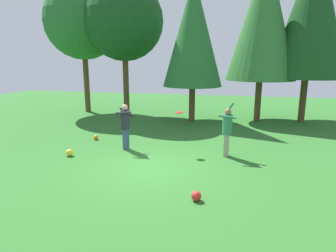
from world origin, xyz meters
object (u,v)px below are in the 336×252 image
Objects in this scene: ball_orange at (96,137)px; ball_yellow at (69,153)px; person_catcher at (125,123)px; tree_left at (124,21)px; ball_red at (196,196)px; tree_right at (264,17)px; tree_far_right at (312,10)px; person_thrower at (227,128)px; tree_far_left at (83,21)px; frisbee at (179,112)px; tree_center at (193,32)px.

ball_yellow is (0.06, -2.22, 0.03)m from ball_orange.
tree_left is at bearing 107.52° from person_catcher.
tree_right is at bearing 78.36° from ball_red.
tree_left is (-5.68, 10.44, 5.44)m from ball_red.
tree_far_right reaches higher than person_catcher.
ball_orange is 10.67m from tree_right.
tree_far_right is at bearing 4.60° from tree_right.
tree_right reaches higher than ball_red.
tree_left is at bearing -44.13° from person_thrower.
ball_orange is at bearing 147.97° from person_catcher.
tree_left is at bearing 118.57° from ball_red.
person_catcher is at bearing 3.09° from person_thrower.
person_thrower is 1.10× the size of person_catcher.
person_catcher is 0.20× the size of tree_right.
ball_red is 12.89m from tree_far_right.
ball_orange is at bearing -60.00° from tree_far_left.
frisbee is at bearing -13.22° from ball_orange.
tree_right is (7.03, 8.01, 5.46)m from ball_yellow.
tree_left is at bearing 95.66° from ball_yellow.
tree_far_left reaches higher than tree_left.
ball_orange is 0.02× the size of tree_far_right.
ball_yellow is at bearing 153.85° from ball_red.
tree_center reaches higher than frisbee.
tree_far_left is (-8.61, 10.96, 5.59)m from ball_red.
tree_far_left is at bearing 120.00° from ball_orange.
person_catcher is 8.47× the size of ball_orange.
person_catcher is 6.80× the size of ball_yellow.
tree_left is (-10.22, -0.17, -0.32)m from tree_far_right.
ball_yellow is 0.03× the size of tree_left.
tree_far_left reaches higher than frisbee.
frisbee reaches higher than ball_red.
tree_center reaches higher than person_thrower.
ball_orange is 2.22m from ball_yellow.
tree_left is (-0.74, 5.82, 5.46)m from ball_orange.
person_catcher is 2.29m from ball_yellow.
frisbee is at bearing -86.72° from tree_center.
person_thrower is 7.24m from tree_center.
tree_center is (-3.60, -0.95, -0.80)m from tree_right.
person_catcher is at bearing -137.90° from tree_far_right.
tree_far_left reaches higher than ball_yellow.
person_catcher is at bearing -177.38° from frisbee.
frisbee is at bearing -44.05° from tree_far_left.
frisbee is at bearing -0.00° from person_thrower.
tree_center is 7.36m from tree_far_left.
person_catcher is at bearing -53.53° from tree_far_left.
person_thrower is 7.64× the size of ball_red.
tree_far_left is (-7.15, 1.50, 0.92)m from tree_center.
tree_right is 10.77m from tree_far_left.
tree_far_right reaches higher than ball_orange.
tree_center is at bearing -11.83° from tree_far_left.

